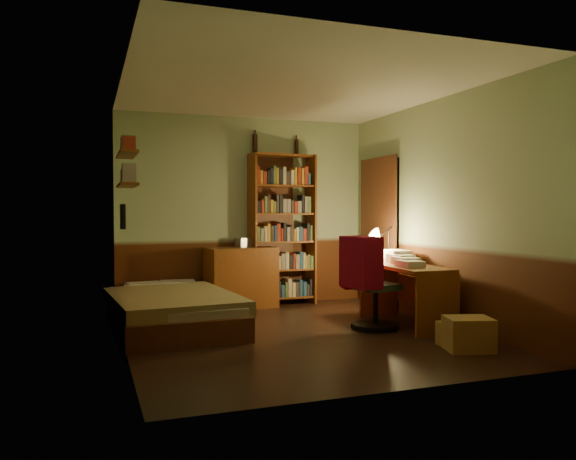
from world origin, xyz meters
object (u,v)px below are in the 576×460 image
object	(u,v)px
bed	(171,296)
desk	(406,295)
cardboard_box_a	(469,334)
office_chair	(376,286)
desk_lamp	(389,239)
dresser	(241,278)
cardboard_box_b	(457,334)
mini_stereo	(245,242)
bookshelf	(282,230)

from	to	relation	value
bed	desk	world-z (taller)	desk
bed	cardboard_box_a	bearing A→B (deg)	-42.38
desk	office_chair	xyz separation A→B (m)	(-0.41, -0.05, 0.13)
desk_lamp	office_chair	size ratio (longest dim) A/B	0.54
dresser	cardboard_box_b	world-z (taller)	dresser
mini_stereo	desk	distance (m)	2.39
desk	mini_stereo	bearing A→B (deg)	129.10
bed	bookshelf	xyz separation A→B (m)	(1.68, 0.96, 0.71)
dresser	desk_lamp	bearing A→B (deg)	-40.97
desk	cardboard_box_a	xyz separation A→B (m)	(-0.07, -1.22, -0.19)
mini_stereo	office_chair	size ratio (longest dim) A/B	0.24
dresser	cardboard_box_b	size ratio (longest dim) A/B	2.83
desk_lamp	cardboard_box_a	xyz separation A→B (m)	(-0.22, -1.86, -0.79)
office_chair	cardboard_box_b	distance (m)	1.10
dresser	office_chair	world-z (taller)	office_chair
desk	desk_lamp	world-z (taller)	desk_lamp
mini_stereo	desk	size ratio (longest dim) A/B	0.17
desk	cardboard_box_b	distance (m)	1.05
dresser	office_chair	distance (m)	2.08
office_chair	cardboard_box_b	bearing A→B (deg)	-77.98
dresser	mini_stereo	world-z (taller)	mini_stereo
bed	dresser	distance (m)	1.38
bed	cardboard_box_b	world-z (taller)	bed
mini_stereo	desk_lamp	size ratio (longest dim) A/B	0.44
desk_lamp	bookshelf	bearing A→B (deg)	107.65
mini_stereo	bookshelf	xyz separation A→B (m)	(0.53, -0.04, 0.17)
dresser	desk	distance (m)	2.28
dresser	desk	size ratio (longest dim) A/B	0.71
bed	cardboard_box_a	size ratio (longest dim) A/B	5.46
bed	cardboard_box_a	world-z (taller)	bed
office_chair	bookshelf	bearing A→B (deg)	95.15
bed	dresser	size ratio (longest dim) A/B	2.47
desk	cardboard_box_a	world-z (taller)	desk
dresser	desk	world-z (taller)	dresser
mini_stereo	cardboard_box_b	bearing A→B (deg)	-80.99
bookshelf	cardboard_box_a	distance (m)	3.27
bookshelf	cardboard_box_b	distance (m)	3.11
dresser	desk_lamp	distance (m)	2.03
bed	dresser	world-z (taller)	dresser
desk	bed	bearing A→B (deg)	163.59
mini_stereo	dresser	bearing A→B (deg)	-140.71
desk_lamp	office_chair	bearing A→B (deg)	-151.94
bookshelf	office_chair	xyz separation A→B (m)	(0.45, -1.87, -0.57)
bed	desk_lamp	distance (m)	2.77
dresser	cardboard_box_b	distance (m)	3.12
office_chair	bed	bearing A→B (deg)	148.47
office_chair	desk_lamp	bearing A→B (deg)	42.69
desk	dresser	bearing A→B (deg)	132.73
desk	desk_lamp	size ratio (longest dim) A/B	2.50
bookshelf	desk	bearing A→B (deg)	-72.67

